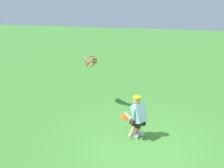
# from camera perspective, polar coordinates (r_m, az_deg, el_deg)

# --- Properties ---
(ground_plane) EXTENTS (60.00, 60.00, 0.00)m
(ground_plane) POSITION_cam_1_polar(r_m,az_deg,el_deg) (6.44, 7.84, -15.99)
(ground_plane) COLOR #448A35
(person) EXTENTS (0.71, 0.61, 1.29)m
(person) POSITION_cam_1_polar(r_m,az_deg,el_deg) (6.50, 6.77, -8.28)
(person) COLOR silver
(person) RESTS_ON ground_plane
(dog) EXTENTS (0.78, 0.73, 0.50)m
(dog) POSITION_cam_1_polar(r_m,az_deg,el_deg) (8.32, -5.58, 5.52)
(dog) COLOR olive
(frisbee_flying) EXTENTS (0.35, 0.35, 0.06)m
(frisbee_flying) POSITION_cam_1_polar(r_m,az_deg,el_deg) (8.01, -5.25, 7.20)
(frisbee_flying) COLOR #F54A19
(frisbee_held) EXTENTS (0.35, 0.35, 0.08)m
(frisbee_held) POSITION_cam_1_polar(r_m,az_deg,el_deg) (6.58, 3.36, -8.64)
(frisbee_held) COLOR #F35915
(frisbee_held) RESTS_ON person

